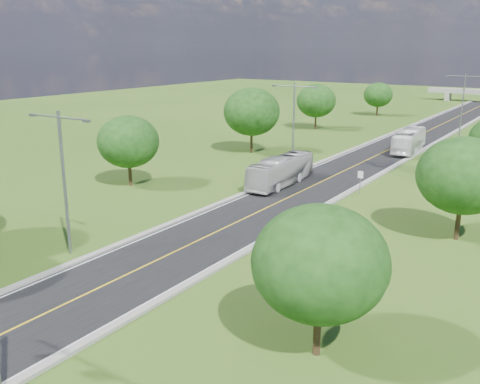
# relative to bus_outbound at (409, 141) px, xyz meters

# --- Properties ---
(ground) EXTENTS (260.00, 260.00, 0.00)m
(ground) POSITION_rel_bus_outbound_xyz_m (-2.73, -2.26, -1.59)
(ground) COLOR #345919
(ground) RESTS_ON ground
(road) EXTENTS (8.00, 150.00, 0.06)m
(road) POSITION_rel_bus_outbound_xyz_m (-2.73, 3.74, -1.56)
(road) COLOR black
(road) RESTS_ON ground
(curb_left) EXTENTS (0.50, 150.00, 0.22)m
(curb_left) POSITION_rel_bus_outbound_xyz_m (-6.98, 3.74, -1.48)
(curb_left) COLOR gray
(curb_left) RESTS_ON ground
(curb_right) EXTENTS (0.50, 150.00, 0.22)m
(curb_right) POSITION_rel_bus_outbound_xyz_m (1.52, 3.74, -1.48)
(curb_right) COLOR gray
(curb_right) RESTS_ON ground
(speed_limit_sign) EXTENTS (0.55, 0.09, 2.40)m
(speed_limit_sign) POSITION_rel_bus_outbound_xyz_m (2.47, -24.28, 0.01)
(speed_limit_sign) COLOR slate
(speed_limit_sign) RESTS_ON ground
(streetlight_near_left) EXTENTS (5.90, 0.25, 10.00)m
(streetlight_near_left) POSITION_rel_bus_outbound_xyz_m (-8.73, -50.26, 4.35)
(streetlight_near_left) COLOR slate
(streetlight_near_left) RESTS_ON ground
(streetlight_mid_left) EXTENTS (5.90, 0.25, 10.00)m
(streetlight_mid_left) POSITION_rel_bus_outbound_xyz_m (-8.73, -17.26, 4.35)
(streetlight_mid_left) COLOR slate
(streetlight_mid_left) RESTS_ON ground
(streetlight_far_right) EXTENTS (5.90, 0.25, 10.00)m
(streetlight_far_right) POSITION_rel_bus_outbound_xyz_m (3.27, 15.74, 4.35)
(streetlight_far_right) COLOR slate
(streetlight_far_right) RESTS_ON ground
(tree_lb) EXTENTS (6.30, 6.30, 7.33)m
(tree_lb) POSITION_rel_bus_outbound_xyz_m (-18.73, -34.26, 3.05)
(tree_lb) COLOR black
(tree_lb) RESTS_ON ground
(tree_lc) EXTENTS (7.56, 7.56, 8.79)m
(tree_lc) POSITION_rel_bus_outbound_xyz_m (-17.73, -12.26, 3.98)
(tree_lc) COLOR black
(tree_lc) RESTS_ON ground
(tree_ld) EXTENTS (6.72, 6.72, 7.82)m
(tree_ld) POSITION_rel_bus_outbound_xyz_m (-19.73, 11.74, 3.36)
(tree_ld) COLOR black
(tree_ld) RESTS_ON ground
(tree_le) EXTENTS (5.88, 5.88, 6.84)m
(tree_le) POSITION_rel_bus_outbound_xyz_m (-17.23, 35.74, 2.74)
(tree_le) COLOR black
(tree_le) RESTS_ON ground
(tree_ra) EXTENTS (6.30, 6.30, 7.33)m
(tree_ra) POSITION_rel_bus_outbound_xyz_m (11.27, -52.26, 3.05)
(tree_ra) COLOR black
(tree_ra) RESTS_ON ground
(tree_rb) EXTENTS (6.72, 6.72, 7.82)m
(tree_rb) POSITION_rel_bus_outbound_xyz_m (13.27, -32.26, 3.36)
(tree_rb) COLOR black
(tree_rb) RESTS_ON ground
(bus_outbound) EXTENTS (3.65, 11.22, 3.07)m
(bus_outbound) POSITION_rel_bus_outbound_xyz_m (0.00, 0.00, 0.00)
(bus_outbound) COLOR white
(bus_outbound) RESTS_ON road
(bus_inbound) EXTENTS (2.85, 10.81, 2.99)m
(bus_inbound) POSITION_rel_bus_outbound_xyz_m (-5.74, -25.46, -0.04)
(bus_inbound) COLOR beige
(bus_inbound) RESTS_ON road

